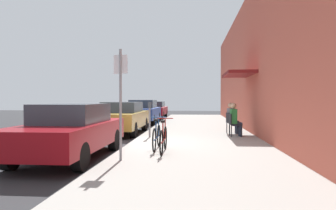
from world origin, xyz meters
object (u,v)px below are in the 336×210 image
(parked_car_1, at_px, (122,117))
(bicycle_1, at_px, (157,137))
(parked_car_0, at_px, (71,130))
(seated_patron_1, at_px, (232,117))
(parked_car_2, at_px, (143,111))
(parked_car_3, at_px, (154,109))
(parking_meter, at_px, (150,117))
(cafe_chair_0, at_px, (233,123))
(bicycle_0, at_px, (163,139))
(seated_patron_0, at_px, (235,118))
(cafe_chair_1, at_px, (231,121))
(street_sign, at_px, (121,95))

(parked_car_1, height_order, bicycle_1, parked_car_1)
(parked_car_0, bearing_deg, seated_patron_1, 46.78)
(parked_car_2, distance_m, seated_patron_1, 7.85)
(parked_car_3, xyz_separation_m, bicycle_1, (2.15, -15.96, -0.23))
(parking_meter, bearing_deg, cafe_chair_0, 9.80)
(bicycle_0, height_order, seated_patron_1, seated_patron_1)
(cafe_chair_0, bearing_deg, seated_patron_0, 3.19)
(bicycle_1, bearing_deg, cafe_chair_1, 58.32)
(parked_car_1, relative_size, cafe_chair_1, 5.06)
(cafe_chair_0, relative_size, cafe_chair_1, 1.00)
(parked_car_1, xyz_separation_m, street_sign, (1.50, -6.42, 0.90))
(bicycle_0, relative_size, bicycle_1, 1.00)
(bicycle_0, bearing_deg, parked_car_3, 98.28)
(parked_car_1, xyz_separation_m, cafe_chair_1, (4.72, -0.64, -0.11))
(parking_meter, height_order, cafe_chair_0, parking_meter)
(parked_car_3, xyz_separation_m, cafe_chair_0, (4.72, -12.70, -0.08))
(bicycle_1, height_order, seated_patron_0, seated_patron_0)
(parked_car_2, height_order, seated_patron_1, parked_car_2)
(cafe_chair_0, relative_size, seated_patron_1, 0.67)
(bicycle_0, xyz_separation_m, seated_patron_1, (2.39, 4.68, 0.34))
(street_sign, distance_m, seated_patron_0, 5.94)
(parked_car_0, xyz_separation_m, parked_car_3, (0.00, 16.87, -0.03))
(parked_car_3, relative_size, seated_patron_0, 3.41)
(cafe_chair_1, bearing_deg, seated_patron_1, 9.68)
(bicycle_0, xyz_separation_m, cafe_chair_1, (2.33, 4.67, 0.14))
(cafe_chair_0, height_order, seated_patron_0, seated_patron_0)
(parked_car_3, relative_size, parking_meter, 3.33)
(street_sign, bearing_deg, cafe_chair_0, 56.55)
(cafe_chair_1, bearing_deg, street_sign, -119.14)
(parked_car_1, bearing_deg, street_sign, -76.85)
(parked_car_1, relative_size, street_sign, 1.69)
(parked_car_0, relative_size, parking_meter, 3.33)
(parked_car_3, distance_m, cafe_chair_1, 12.70)
(parked_car_0, relative_size, street_sign, 1.69)
(bicycle_1, bearing_deg, street_sign, -111.97)
(parking_meter, relative_size, cafe_chair_1, 1.52)
(street_sign, height_order, cafe_chair_1, street_sign)
(bicycle_0, xyz_separation_m, seated_patron_0, (2.39, 3.77, 0.34))
(seated_patron_0, bearing_deg, bicycle_1, -128.85)
(street_sign, height_order, seated_patron_1, street_sign)
(parked_car_3, relative_size, cafe_chair_0, 5.06)
(parked_car_1, bearing_deg, parking_meter, -53.47)
(parking_meter, distance_m, seated_patron_0, 3.28)
(parked_car_0, distance_m, bicycle_1, 2.35)
(bicycle_1, bearing_deg, seated_patron_1, 57.80)
(bicycle_0, relative_size, seated_patron_1, 1.33)
(parked_car_0, height_order, seated_patron_1, parked_car_0)
(seated_patron_0, bearing_deg, parked_car_0, -138.87)
(bicycle_0, xyz_separation_m, bicycle_1, (-0.25, 0.50, 0.00))
(bicycle_0, distance_m, cafe_chair_1, 5.22)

